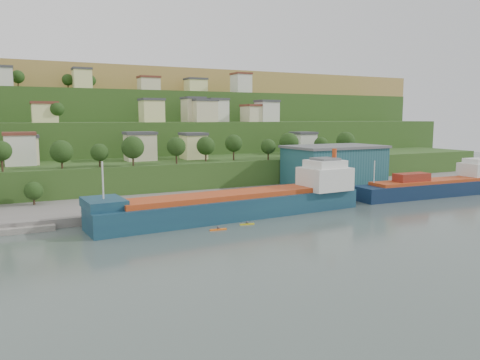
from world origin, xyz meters
TOP-DOWN VIEW (x-y plane):
  - ground at (0.00, 0.00)m, footprint 500.00×500.00m
  - quay at (20.00, 28.00)m, footprint 220.00×26.00m
  - hillside at (-0.01, 168.72)m, footprint 360.00×211.06m
  - cargo_ship_near at (6.81, 8.59)m, footprint 68.99×15.31m
  - cargo_ship_far at (74.44, 9.78)m, footprint 54.50×11.26m
  - warehouse at (51.25, 31.00)m, footprint 31.48×19.79m
  - dinghy at (-39.42, 18.02)m, footprint 3.82×2.37m
  - kayak_orange at (-4.03, -1.54)m, footprint 3.70×1.03m
  - kayak_yellow at (3.76, 0.23)m, footprint 3.36×1.15m

SIDE VIEW (x-z plane):
  - ground at x=0.00m, z-range 0.00..0.00m
  - quay at x=20.00m, z-range -2.00..2.00m
  - hillside at x=-0.01m, z-range -47.92..48.08m
  - kayak_yellow at x=3.76m, z-range -0.17..0.66m
  - kayak_orange at x=-4.03m, z-range -0.19..0.73m
  - dinghy at x=-39.42m, z-range 1.20..1.92m
  - cargo_ship_far at x=74.44m, z-range -5.03..9.68m
  - cargo_ship_near at x=6.81m, z-range -5.98..11.59m
  - warehouse at x=51.25m, z-range 2.03..14.83m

